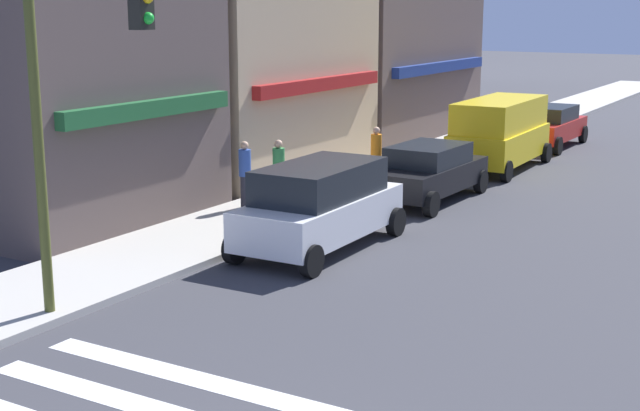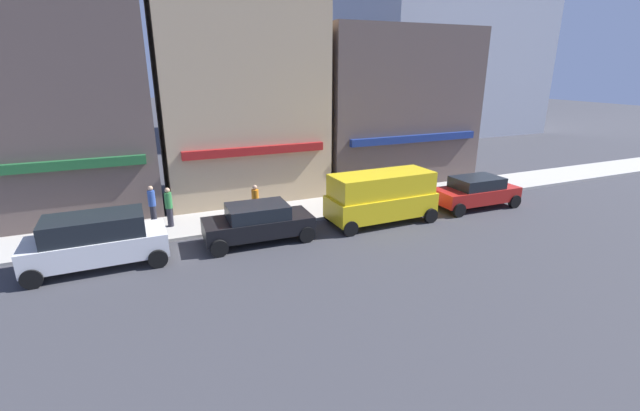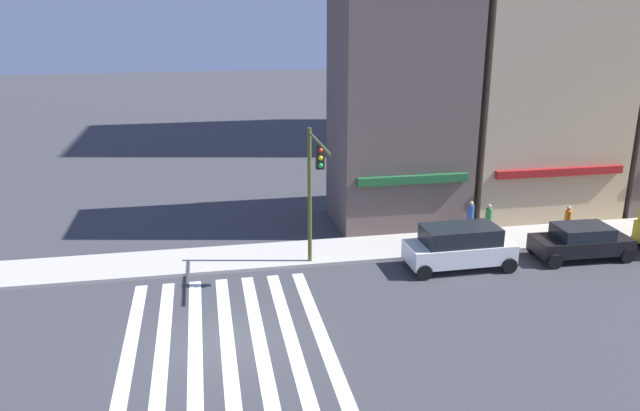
% 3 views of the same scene
% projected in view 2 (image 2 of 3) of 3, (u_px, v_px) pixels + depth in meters
% --- Properties ---
extents(storefront_row, '(25.42, 5.30, 15.58)m').
position_uv_depth(storefront_row, '(242.00, 69.00, 22.13)').
color(storefront_row, brown).
rests_on(storefront_row, ground_plane).
extents(suv_white, '(4.73, 2.12, 1.94)m').
position_uv_depth(suv_white, '(96.00, 240.00, 15.25)').
color(suv_white, white).
rests_on(suv_white, ground_plane).
extents(sedan_black, '(4.45, 2.02, 1.59)m').
position_uv_depth(sedan_black, '(258.00, 222.00, 17.54)').
color(sedan_black, black).
rests_on(sedan_black, ground_plane).
extents(van_yellow, '(5.04, 2.22, 2.34)m').
position_uv_depth(van_yellow, '(381.00, 196.00, 19.61)').
color(van_yellow, yellow).
rests_on(van_yellow, ground_plane).
extents(sedan_red, '(4.43, 2.02, 1.59)m').
position_uv_depth(sedan_red, '(476.00, 191.00, 21.86)').
color(sedan_red, '#B21E19').
rests_on(sedan_red, ground_plane).
extents(pedestrian_blue_shirt, '(0.32, 0.32, 1.77)m').
position_uv_depth(pedestrian_blue_shirt, '(152.00, 204.00, 19.07)').
color(pedestrian_blue_shirt, '#23232D').
rests_on(pedestrian_blue_shirt, sidewalk_left).
extents(pedestrian_green_top, '(0.32, 0.32, 1.77)m').
position_uv_depth(pedestrian_green_top, '(169.00, 206.00, 18.77)').
color(pedestrian_green_top, '#23232D').
rests_on(pedestrian_green_top, sidewalk_left).
extents(pedestrian_orange_vest, '(0.32, 0.32, 1.77)m').
position_uv_depth(pedestrian_orange_vest, '(255.00, 203.00, 19.23)').
color(pedestrian_orange_vest, '#23232D').
rests_on(pedestrian_orange_vest, sidewalk_left).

